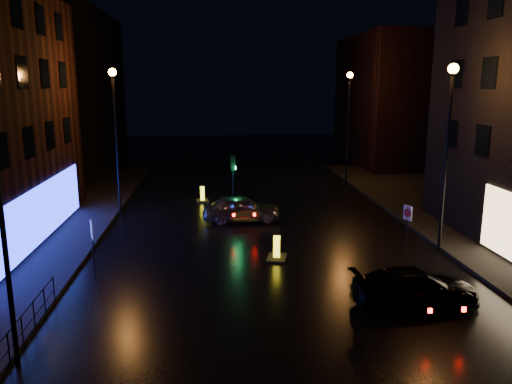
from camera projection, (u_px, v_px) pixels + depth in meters
ground at (290, 320)px, 16.22m from camera, size 120.00×120.00×0.00m
building_far_left at (67, 89)px, 47.41m from camera, size 8.00×16.00×14.00m
building_far_right at (394, 100)px, 47.40m from camera, size 8.00×14.00×12.00m
street_lamp_lfar at (115, 120)px, 27.99m from camera, size 0.44×0.44×8.37m
street_lamp_rnear at (448, 130)px, 21.56m from camera, size 0.44×0.44×8.37m
street_lamp_rfar at (349, 111)px, 37.13m from camera, size 0.44×0.44×8.37m
traffic_signal at (233, 204)px, 29.64m from camera, size 1.40×2.40×3.45m
guard_railing at (21, 324)px, 14.40m from camera, size 0.05×6.04×1.00m
silver_hatchback at (241, 208)px, 27.77m from camera, size 4.37×1.93×1.46m
dark_sedan at (415, 287)px, 17.24m from camera, size 4.51×2.03×1.28m
bollard_near at (277, 254)px, 21.83m from camera, size 1.07×1.36×1.05m
bollard_far at (202, 198)px, 32.50m from camera, size 0.85×1.20×1.00m
road_sign_left at (92, 234)px, 19.76m from camera, size 0.23×0.53×2.26m
road_sign_right at (407, 217)px, 22.92m from camera, size 0.24×0.48×2.07m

